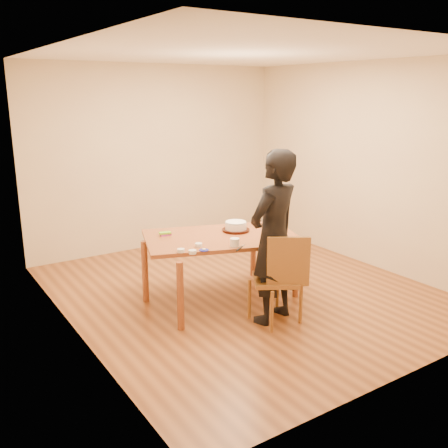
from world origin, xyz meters
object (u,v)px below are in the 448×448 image
dining_chair (275,280)px  person (274,237)px  cake_plate (236,230)px  cake (236,226)px  dining_table (222,238)px

dining_chair → person: bearing=121.9°
cake_plate → dining_chair: bearing=-96.6°
cake_plate → cake: bearing=0.0°
dining_table → cake: cake is taller
dining_table → cake_plate: cake_plate is taller
dining_table → cake_plate: (0.25, 0.08, 0.03)m
cake_plate → person: person is taller
dining_chair → cake: size_ratio=1.78×
dining_table → person: person is taller
cake_plate → cake: 0.05m
cake_plate → dining_table: bearing=-162.0°
dining_chair → cake: bearing=115.3°
person → dining_table: bearing=-94.0°
dining_table → person: 0.76m
dining_table → cake: 0.27m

